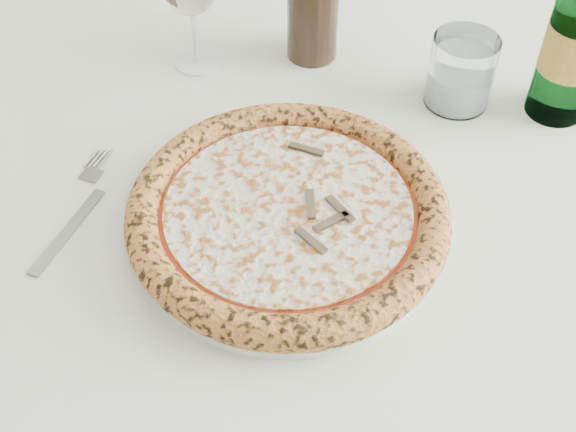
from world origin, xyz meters
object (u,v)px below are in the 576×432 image
dining_table (296,216)px  plate (288,223)px  pizza (288,212)px  tumbler (460,76)px

dining_table → plate: bearing=-90.0°
plate → pizza: 0.02m
plate → pizza: size_ratio=0.96×
pizza → tumbler: size_ratio=3.71×
dining_table → plate: 0.14m
pizza → dining_table: bearing=90.0°
plate → pizza: bearing=148.0°
dining_table → tumbler: tumbler is taller
pizza → tumbler: (0.19, 0.23, 0.01)m
dining_table → pizza: 0.15m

